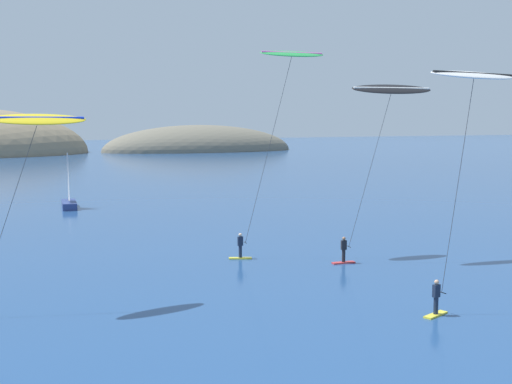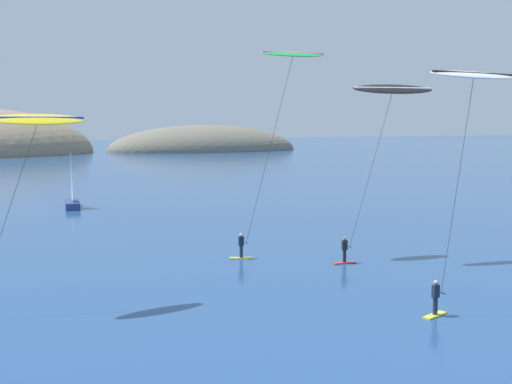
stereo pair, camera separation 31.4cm
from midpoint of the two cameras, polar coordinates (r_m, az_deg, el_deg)
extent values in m
ellipsoid|color=#6B6656|center=(190.47, -5.07, 3.66)|extent=(57.77, 25.71, 15.34)
cube|color=navy|center=(69.31, -16.40, -1.08)|extent=(1.88, 4.92, 0.70)
cone|color=navy|center=(71.69, -16.47, -0.84)|extent=(0.88, 2.22, 0.67)
cylinder|color=#B2B2B7|center=(69.31, -16.48, 1.29)|extent=(0.12, 0.12, 5.00)
pyramid|color=white|center=(68.43, -16.45, 1.08)|extent=(0.26, 1.80, 4.25)
cylinder|color=#A5A5AD|center=(68.64, -16.40, -0.65)|extent=(0.26, 1.80, 0.08)
cube|color=red|center=(41.43, 7.57, -6.24)|extent=(1.54, 0.56, 0.08)
cylinder|color=black|center=(41.34, 7.58, -5.64)|extent=(0.22, 0.22, 0.80)
cube|color=black|center=(41.20, 7.59, -4.69)|extent=(0.37, 0.25, 0.60)
sphere|color=#9E7051|center=(41.12, 7.60, -4.12)|extent=(0.22, 0.22, 0.22)
cylinder|color=black|center=(41.35, 8.04, -4.82)|extent=(0.13, 0.55, 0.04)
ellipsoid|color=black|center=(41.78, 11.77, 8.94)|extent=(5.57, 1.97, 0.78)
cylinder|color=white|center=(41.78, 11.77, 9.01)|extent=(5.15, 0.97, 0.16)
cylinder|color=#333338|center=(41.25, 9.90, 2.02)|extent=(2.74, 0.46, 9.86)
cube|color=yellow|center=(31.53, 15.39, -10.47)|extent=(1.55, 0.88, 0.08)
cylinder|color=#192338|center=(31.40, 15.42, -9.70)|extent=(0.22, 0.22, 0.80)
cube|color=#192338|center=(31.22, 15.46, -8.47)|extent=(0.36, 0.24, 0.60)
sphere|color=tan|center=(31.11, 15.48, -7.72)|extent=(0.22, 0.22, 0.22)
cylinder|color=black|center=(31.49, 15.90, -8.58)|extent=(0.10, 0.55, 0.04)
ellipsoid|color=white|center=(31.75, 18.54, 9.83)|extent=(5.59, 1.86, 0.56)
cylinder|color=black|center=(31.76, 18.55, 9.92)|extent=(5.19, 0.75, 0.16)
cylinder|color=#333338|center=(31.21, 17.22, 0.57)|extent=(1.67, 0.22, 9.99)
ellipsoid|color=yellow|center=(32.00, -19.07, 6.13)|extent=(4.70, 1.98, 0.67)
cylinder|color=#1432E0|center=(32.00, -19.07, 6.22)|extent=(4.30, 0.79, 0.16)
cylinder|color=#333338|center=(31.95, -21.29, -1.29)|extent=(2.85, 0.45, 7.96)
cube|color=yellow|center=(42.37, -1.62, -5.90)|extent=(1.54, 0.95, 0.08)
cylinder|color=#192338|center=(42.28, -1.62, -5.32)|extent=(0.22, 0.22, 0.80)
cube|color=#192338|center=(42.14, -1.62, -4.39)|extent=(0.36, 0.24, 0.60)
sphere|color=beige|center=(42.06, -1.62, -3.82)|extent=(0.22, 0.22, 0.22)
cylinder|color=black|center=(42.26, -1.16, -4.52)|extent=(0.10, 0.55, 0.04)
ellipsoid|color=green|center=(42.73, 3.01, 12.17)|extent=(4.53, 1.84, 0.64)
cylinder|color=#D660B7|center=(42.74, 3.01, 12.24)|extent=(4.18, 0.62, 0.16)
cylinder|color=#333338|center=(42.02, 0.91, 3.81)|extent=(3.21, 0.38, 12.21)
camera|label=1|loc=(0.16, -90.26, -0.03)|focal=45.00mm
camera|label=2|loc=(0.16, 89.74, 0.03)|focal=45.00mm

